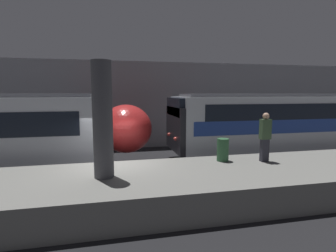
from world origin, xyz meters
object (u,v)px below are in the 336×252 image
at_px(person_waiting, 265,136).
at_px(trash_bin, 223,150).
at_px(train_boxy, 324,124).
at_px(support_pillar_near, 103,120).

bearing_deg(person_waiting, trash_bin, 164.66).
bearing_deg(trash_bin, train_boxy, 24.11).
distance_m(train_boxy, person_waiting, 7.25).
xyz_separation_m(support_pillar_near, person_waiting, (5.82, 0.60, -0.77)).
xyz_separation_m(train_boxy, trash_bin, (-7.64, -3.42, -0.40)).
distance_m(support_pillar_near, person_waiting, 5.90).
relative_size(support_pillar_near, trash_bin, 4.11).
height_order(support_pillar_near, trash_bin, support_pillar_near).
bearing_deg(support_pillar_near, trash_bin, 13.15).
distance_m(support_pillar_near, trash_bin, 4.64).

